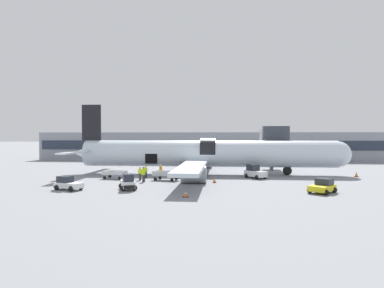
{
  "coord_description": "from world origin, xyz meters",
  "views": [
    {
      "loc": [
        3.82,
        -44.07,
        5.57
      ],
      "look_at": [
        -0.56,
        2.89,
        4.39
      ],
      "focal_mm": 32.0,
      "sensor_mm": 36.0,
      "label": 1
    }
  ],
  "objects": [
    {
      "name": "baggage_tug_rear",
      "position": [
        -12.09,
        -10.55,
        0.61
      ],
      "size": [
        3.28,
        2.48,
        1.39
      ],
      "color": "white",
      "rests_on": "ground_plane"
    },
    {
      "name": "safety_cone_wingtip",
      "position": [
        2.73,
        -3.85,
        0.33
      ],
      "size": [
        0.46,
        0.46,
        0.7
      ],
      "color": "black",
      "rests_on": "ground_plane"
    },
    {
      "name": "ground_crew_loader_b",
      "position": [
        -4.53,
        0.66,
        0.88
      ],
      "size": [
        0.43,
        0.59,
        1.68
      ],
      "color": "#2D2D33",
      "rests_on": "ground_plane"
    },
    {
      "name": "safety_cone_engine_left",
      "position": [
        0.39,
        -13.48,
        0.29
      ],
      "size": [
        0.52,
        0.52,
        0.63
      ],
      "color": "black",
      "rests_on": "ground_plane"
    },
    {
      "name": "safety_cone_nose",
      "position": [
        21.58,
        3.56,
        0.34
      ],
      "size": [
        0.62,
        0.62,
        0.73
      ],
      "color": "black",
      "rests_on": "ground_plane"
    },
    {
      "name": "ground_crew_loader_a",
      "position": [
        -0.64,
        0.08,
        0.92
      ],
      "size": [
        0.56,
        0.56,
        1.75
      ],
      "color": "black",
      "rests_on": "ground_plane"
    },
    {
      "name": "ground_crew_driver",
      "position": [
        -6.35,
        -0.15,
        0.84
      ],
      "size": [
        0.48,
        0.54,
        1.59
      ],
      "color": "#1E2338",
      "rests_on": "ground_plane"
    },
    {
      "name": "ground_crew_supervisor",
      "position": [
        -0.26,
        -1.28,
        0.81
      ],
      "size": [
        0.53,
        0.44,
        1.54
      ],
      "color": "#1E2338",
      "rests_on": "ground_plane"
    },
    {
      "name": "baggage_tug_mid",
      "position": [
        13.38,
        -10.02,
        0.61
      ],
      "size": [
        3.08,
        3.25,
        1.38
      ],
      "color": "yellow",
      "rests_on": "ground_plane"
    },
    {
      "name": "baggage_cart_queued",
      "position": [
        -10.11,
        -1.27,
        0.55
      ],
      "size": [
        3.94,
        2.2,
        1.02
      ],
      "color": "silver",
      "rests_on": "ground_plane"
    },
    {
      "name": "baggage_tug_spare",
      "position": [
        7.86,
        0.91,
        0.76
      ],
      "size": [
        2.9,
        3.26,
        1.79
      ],
      "color": "white",
      "rests_on": "ground_plane"
    },
    {
      "name": "ground_crew_marshal",
      "position": [
        -6.6,
        -2.25,
        0.86
      ],
      "size": [
        0.57,
        0.4,
        1.63
      ],
      "color": "#2D2D33",
      "rests_on": "ground_plane"
    },
    {
      "name": "ground_crew_helper",
      "position": [
        -5.75,
        -3.96,
        0.96
      ],
      "size": [
        0.53,
        0.63,
        1.83
      ],
      "color": "#2D2D33",
      "rests_on": "ground_plane"
    },
    {
      "name": "airplane",
      "position": [
        1.1,
        4.75,
        2.87
      ],
      "size": [
        39.8,
        36.78,
        10.1
      ],
      "color": "silver",
      "rests_on": "ground_plane"
    },
    {
      "name": "baggage_cart_loading",
      "position": [
        -3.25,
        -2.23,
        0.58
      ],
      "size": [
        4.17,
        2.29,
        1.15
      ],
      "color": "#B7BABF",
      "rests_on": "ground_plane"
    },
    {
      "name": "terminal_strip",
      "position": [
        0.0,
        34.38,
        3.13
      ],
      "size": [
        76.5,
        8.15,
        6.26
      ],
      "color": "gray",
      "rests_on": "ground_plane"
    },
    {
      "name": "ground_plane",
      "position": [
        0.0,
        0.0,
        0.0
      ],
      "size": [
        500.0,
        500.0,
        0.0
      ],
      "primitive_type": "plane",
      "color": "gray"
    },
    {
      "name": "jet_bridge_stub",
      "position": [
        11.44,
        10.64,
        5.16
      ],
      "size": [
        3.77,
        9.91,
        6.94
      ],
      "color": "#4C4C51",
      "rests_on": "ground_plane"
    },
    {
      "name": "baggage_tug_lead",
      "position": [
        -5.98,
        -9.92,
        0.69
      ],
      "size": [
        2.29,
        2.87,
        1.66
      ],
      "color": "white",
      "rests_on": "ground_plane"
    }
  ]
}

